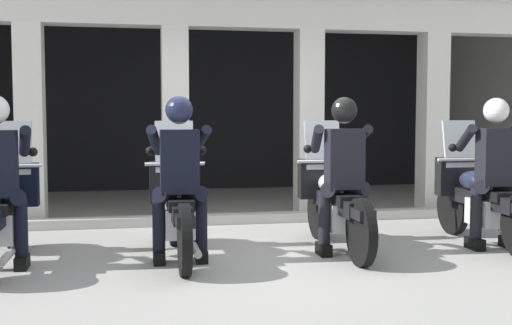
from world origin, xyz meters
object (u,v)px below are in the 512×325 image
police_officer_center_left (179,165)px  police_officer_center_right (343,162)px  motorcycle_far_left (4,211)px  police_officer_far_right (494,160)px  motorcycle_center_left (178,207)px  motorcycle_center_right (334,202)px  motorcycle_far_right (479,198)px

police_officer_center_left → police_officer_center_right: size_ratio=1.00×
motorcycle_far_left → police_officer_far_right: size_ratio=1.29×
motorcycle_center_left → police_officer_center_left: police_officer_center_left is taller
police_officer_center_left → motorcycle_center_right: police_officer_center_left is taller
motorcycle_far_left → motorcycle_center_left: 1.64m
motorcycle_center_right → motorcycle_center_left: bearing=-160.7°
police_officer_center_right → motorcycle_far_right: bearing=26.2°
police_officer_center_left → motorcycle_far_right: 3.33m
police_officer_center_left → motorcycle_far_left: bearing=-170.6°
police_officer_center_right → motorcycle_far_right: police_officer_center_right is taller
motorcycle_far_right → motorcycle_far_left: bearing=-156.1°
motorcycle_far_left → motorcycle_center_right: (3.28, 0.05, 0.00)m
police_officer_center_right → police_officer_far_right: 1.64m
police_officer_center_left → police_officer_center_right: bearing=22.1°
motorcycle_center_left → motorcycle_far_right: same height
motorcycle_center_left → police_officer_far_right: police_officer_far_right is taller
motorcycle_center_left → motorcycle_far_left: bearing=-160.8°
motorcycle_center_right → police_officer_center_right: 0.52m
motorcycle_center_left → police_officer_far_right: size_ratio=1.29×
motorcycle_center_right → motorcycle_far_right: same height
police_officer_far_right → motorcycle_far_left: bearing=-159.4°
motorcycle_center_right → police_officer_center_right: size_ratio=1.29×
motorcycle_far_left → police_officer_center_right: (3.28, -0.24, 0.44)m
motorcycle_far_left → police_officer_center_left: bearing=12.8°
police_officer_center_right → police_officer_far_right: (1.64, -0.02, 0.00)m
motorcycle_center_right → motorcycle_far_right: size_ratio=1.00×
motorcycle_center_left → police_officer_far_right: bearing=15.6°
motorcycle_far_left → motorcycle_center_right: same height
motorcycle_center_left → police_officer_far_right: 3.32m
motorcycle_far_left → police_officer_far_right: (4.92, -0.26, 0.44)m
motorcycle_center_right → police_officer_center_right: (-0.00, -0.28, 0.44)m
police_officer_center_right → police_officer_far_right: size_ratio=1.00×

